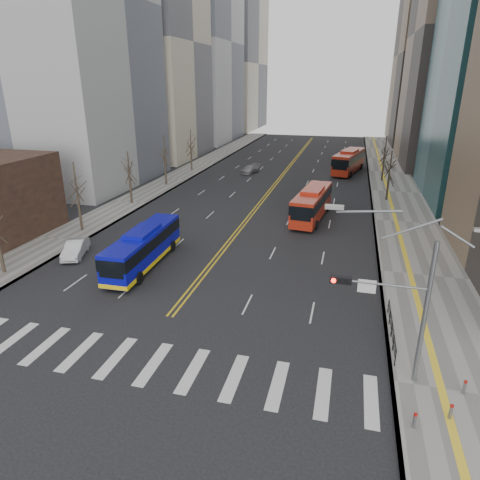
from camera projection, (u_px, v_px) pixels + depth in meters
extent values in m
plane|color=black|center=(135.00, 361.00, 24.39)|extent=(220.00, 220.00, 0.00)
cube|color=slate|center=(395.00, 192.00, 61.07)|extent=(7.00, 130.00, 0.15)
cube|color=slate|center=(174.00, 179.00, 69.05)|extent=(5.00, 130.00, 0.15)
cube|color=silver|center=(13.00, 340.00, 26.33)|extent=(0.70, 4.00, 0.01)
cube|color=silver|center=(46.00, 345.00, 25.78)|extent=(0.70, 4.00, 0.01)
cube|color=silver|center=(80.00, 351.00, 25.22)|extent=(0.70, 4.00, 0.01)
cube|color=silver|center=(116.00, 357.00, 24.67)|extent=(0.70, 4.00, 0.01)
cube|color=silver|center=(154.00, 364.00, 24.11)|extent=(0.70, 4.00, 0.01)
cube|color=silver|center=(193.00, 370.00, 23.56)|extent=(0.70, 4.00, 0.01)
cube|color=silver|center=(234.00, 377.00, 23.00)|extent=(0.70, 4.00, 0.01)
cube|color=silver|center=(278.00, 385.00, 22.45)|extent=(0.70, 4.00, 0.01)
cube|color=silver|center=(323.00, 392.00, 21.89)|extent=(0.70, 4.00, 0.01)
cube|color=silver|center=(371.00, 401.00, 21.34)|extent=(0.70, 4.00, 0.01)
cube|color=gold|center=(283.00, 172.00, 74.32)|extent=(0.15, 100.00, 0.01)
cube|color=gold|center=(286.00, 173.00, 74.22)|extent=(0.15, 100.00, 0.01)
cube|color=#A69C86|center=(141.00, 43.00, 83.82)|extent=(22.00, 22.00, 44.00)
cube|color=#939396|center=(193.00, 42.00, 107.37)|extent=(20.00, 26.00, 48.00)
cube|color=gray|center=(476.00, 31.00, 73.69)|extent=(20.00, 26.00, 46.00)
cube|color=#A69C86|center=(231.00, 64.00, 137.56)|extent=(18.00, 30.00, 40.00)
cube|color=brown|center=(437.00, 54.00, 103.65)|extent=(18.00, 30.00, 42.00)
cylinder|color=slate|center=(425.00, 316.00, 21.24)|extent=(0.24, 0.24, 8.00)
cylinder|color=slate|center=(381.00, 284.00, 21.24)|extent=(4.50, 0.12, 0.12)
cube|color=black|center=(341.00, 280.00, 21.70)|extent=(1.10, 0.28, 0.38)
cylinder|color=#FF190C|center=(334.00, 280.00, 21.64)|extent=(0.24, 0.08, 0.24)
cylinder|color=black|center=(341.00, 281.00, 21.55)|extent=(0.24, 0.08, 0.24)
cylinder|color=black|center=(348.00, 282.00, 21.47)|extent=(0.24, 0.08, 0.24)
cube|color=silver|center=(367.00, 286.00, 21.46)|extent=(0.90, 0.06, 0.70)
cube|color=#999993|center=(334.00, 207.00, 20.51)|extent=(0.90, 0.35, 0.18)
cube|color=black|center=(392.00, 322.00, 26.07)|extent=(0.04, 6.00, 0.04)
cylinder|color=black|center=(395.00, 358.00, 23.53)|extent=(0.06, 0.06, 1.00)
cylinder|color=black|center=(393.00, 343.00, 24.89)|extent=(0.06, 0.06, 1.00)
cylinder|color=black|center=(391.00, 330.00, 26.25)|extent=(0.06, 0.06, 1.00)
cylinder|color=black|center=(390.00, 317.00, 27.61)|extent=(0.06, 0.06, 1.00)
cylinder|color=black|center=(388.00, 306.00, 28.97)|extent=(0.06, 0.06, 1.00)
cylinder|color=slate|center=(414.00, 421.00, 19.38)|extent=(0.16, 0.16, 0.70)
cylinder|color=#B2140F|center=(416.00, 415.00, 19.25)|extent=(0.17, 0.17, 0.10)
cylinder|color=slate|center=(451.00, 413.00, 19.89)|extent=(0.16, 0.16, 0.70)
cylinder|color=#B2140F|center=(452.00, 406.00, 19.76)|extent=(0.17, 0.17, 0.10)
cylinder|color=slate|center=(464.00, 388.00, 21.47)|extent=(0.16, 0.16, 0.70)
cylinder|color=#B2140F|center=(466.00, 382.00, 21.34)|extent=(0.17, 0.17, 0.10)
cylinder|color=#31261D|center=(0.00, 253.00, 34.74)|extent=(0.28, 0.28, 3.75)
cylinder|color=#31261D|center=(80.00, 214.00, 44.69)|extent=(0.28, 0.28, 3.90)
cylinder|color=#31261D|center=(131.00, 190.00, 54.72)|extent=(0.28, 0.28, 3.60)
cylinder|color=#31261D|center=(166.00, 172.00, 64.63)|extent=(0.28, 0.28, 4.00)
cylinder|color=#31261D|center=(191.00, 161.00, 74.64)|extent=(0.28, 0.28, 3.80)
cylinder|color=#31261D|center=(388.00, 188.00, 56.30)|extent=(0.28, 0.28, 3.50)
cylinder|color=#31261D|center=(383.00, 170.00, 67.14)|extent=(0.28, 0.28, 3.75)
cube|color=#0B0CA5|center=(144.00, 247.00, 36.50)|extent=(2.64, 11.18, 2.62)
cube|color=black|center=(143.00, 241.00, 36.31)|extent=(2.70, 11.20, 0.95)
cube|color=#0B0CA5|center=(142.00, 232.00, 36.01)|extent=(1.97, 3.94, 0.40)
cube|color=yellow|center=(145.00, 259.00, 36.89)|extent=(2.70, 11.20, 0.35)
cylinder|color=black|center=(112.00, 275.00, 33.90)|extent=(0.33, 1.01, 1.00)
cylinder|color=black|center=(139.00, 278.00, 33.41)|extent=(0.33, 1.01, 1.00)
cylinder|color=black|center=(149.00, 244.00, 40.40)|extent=(0.33, 1.01, 1.00)
cylinder|color=black|center=(172.00, 246.00, 39.91)|extent=(0.33, 1.01, 1.00)
cube|color=#A62311|center=(312.00, 204.00, 48.89)|extent=(3.76, 11.41, 2.91)
cube|color=black|center=(312.00, 199.00, 48.69)|extent=(3.82, 11.44, 1.04)
cube|color=#A62311|center=(313.00, 190.00, 48.34)|extent=(2.45, 4.12, 0.40)
cylinder|color=black|center=(293.00, 222.00, 46.63)|extent=(0.41, 1.03, 1.00)
cylinder|color=black|center=(316.00, 225.00, 45.78)|extent=(0.41, 1.03, 1.00)
cylinder|color=black|center=(307.00, 205.00, 52.90)|extent=(0.41, 1.03, 1.00)
cylinder|color=black|center=(328.00, 207.00, 52.06)|extent=(0.41, 1.03, 1.00)
cube|color=#A62311|center=(349.00, 161.00, 73.75)|extent=(5.39, 12.62, 3.23)
cube|color=black|center=(349.00, 158.00, 73.54)|extent=(5.45, 12.65, 1.15)
cube|color=#A62311|center=(350.00, 151.00, 73.15)|extent=(3.11, 4.69, 0.40)
cylinder|color=black|center=(334.00, 173.00, 71.57)|extent=(0.51, 1.04, 1.00)
cylinder|color=black|center=(351.00, 174.00, 70.38)|extent=(0.51, 1.04, 1.00)
cylinder|color=black|center=(346.00, 165.00, 78.14)|extent=(0.51, 1.04, 1.00)
cylinder|color=black|center=(361.00, 166.00, 76.96)|extent=(0.51, 1.04, 1.00)
imported|color=silver|center=(75.00, 249.00, 38.69)|extent=(2.83, 4.63, 1.44)
imported|color=black|center=(304.00, 199.00, 54.68)|extent=(1.99, 4.58, 1.54)
imported|color=gray|center=(250.00, 169.00, 73.75)|extent=(3.11, 5.02, 1.36)
imported|color=black|center=(353.00, 158.00, 84.74)|extent=(1.86, 3.96, 1.09)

